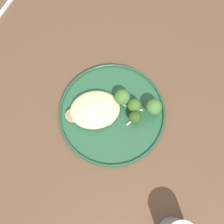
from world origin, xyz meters
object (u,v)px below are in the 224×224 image
(broccoli_floret_center_pile, at_px, (134,105))
(seared_scallop_tiny_bay, at_px, (95,108))
(seared_scallop_right_edge, at_px, (99,101))
(broccoli_floret_near_rim, at_px, (154,107))
(broccoli_floret_left_leaning, at_px, (122,97))
(broccoli_floret_small_sprig, at_px, (135,117))
(dinner_plate, at_px, (112,113))
(seared_scallop_rear_pale, at_px, (72,116))
(seared_scallop_on_noodles, at_px, (108,119))
(dinner_fork, at_px, (9,2))

(broccoli_floret_center_pile, bearing_deg, seared_scallop_tiny_bay, -7.46)
(seared_scallop_right_edge, relative_size, broccoli_floret_near_rim, 0.39)
(broccoli_floret_center_pile, height_order, broccoli_floret_left_leaning, broccoli_floret_left_leaning)
(broccoli_floret_small_sprig, distance_m, broccoli_floret_near_rim, 0.06)
(dinner_plate, distance_m, broccoli_floret_left_leaning, 0.06)
(seared_scallop_tiny_bay, bearing_deg, broccoli_floret_small_sprig, 155.24)
(seared_scallop_rear_pale, height_order, broccoli_floret_small_sprig, broccoli_floret_small_sprig)
(dinner_plate, xyz_separation_m, seared_scallop_on_noodles, (0.01, 0.02, 0.01))
(seared_scallop_right_edge, xyz_separation_m, broccoli_floret_near_rim, (-0.14, 0.05, 0.03))
(dinner_plate, xyz_separation_m, seared_scallop_right_edge, (0.03, -0.04, 0.01))
(broccoli_floret_small_sprig, bearing_deg, dinner_plate, -27.19)
(dinner_plate, distance_m, seared_scallop_tiny_bay, 0.05)
(seared_scallop_on_noodles, relative_size, broccoli_floret_center_pile, 0.73)
(broccoli_floret_near_rim, bearing_deg, broccoli_floret_small_sprig, 18.99)
(seared_scallop_right_edge, bearing_deg, broccoli_floret_near_rim, 161.00)
(seared_scallop_tiny_bay, distance_m, broccoli_floret_near_rim, 0.16)
(seared_scallop_tiny_bay, xyz_separation_m, seared_scallop_on_noodles, (-0.03, 0.03, -0.00))
(broccoli_floret_center_pile, xyz_separation_m, dinner_fork, (0.32, -0.40, -0.04))
(dinner_plate, relative_size, broccoli_floret_center_pile, 5.92)
(dinner_plate, bearing_deg, seared_scallop_tiny_bay, -21.46)
(seared_scallop_right_edge, height_order, broccoli_floret_small_sprig, broccoli_floret_small_sprig)
(broccoli_floret_small_sprig, distance_m, dinner_fork, 0.54)
(broccoli_floret_left_leaning, relative_size, dinner_fork, 0.34)
(broccoli_floret_center_pile, bearing_deg, dinner_plate, 3.38)
(seared_scallop_on_noodles, xyz_separation_m, broccoli_floret_center_pile, (-0.07, -0.02, 0.02))
(broccoli_floret_small_sprig, bearing_deg, seared_scallop_rear_pale, -11.85)
(seared_scallop_rear_pale, bearing_deg, seared_scallop_tiny_bay, -169.21)
(dinner_plate, bearing_deg, broccoli_floret_small_sprig, 152.81)
(seared_scallop_tiny_bay, relative_size, broccoli_floret_left_leaning, 0.57)
(seared_scallop_rear_pale, relative_size, broccoli_floret_center_pile, 0.72)
(seared_scallop_tiny_bay, distance_m, seared_scallop_on_noodles, 0.04)
(broccoli_floret_left_leaning, relative_size, broccoli_floret_near_rim, 0.85)
(seared_scallop_on_noodles, bearing_deg, broccoli_floret_small_sprig, 170.02)
(broccoli_floret_left_leaning, height_order, broccoli_floret_near_rim, broccoli_floret_near_rim)
(broccoli_floret_left_leaning, bearing_deg, seared_scallop_tiny_bay, 10.32)
(seared_scallop_on_noodles, bearing_deg, seared_scallop_tiny_bay, -49.16)
(broccoli_floret_left_leaning, bearing_deg, broccoli_floret_near_rim, 150.80)
(seared_scallop_tiny_bay, distance_m, broccoli_floret_small_sprig, 0.11)
(broccoli_floret_left_leaning, height_order, dinner_fork, broccoli_floret_left_leaning)
(broccoli_floret_small_sprig, height_order, broccoli_floret_near_rim, broccoli_floret_near_rim)
(seared_scallop_on_noodles, relative_size, broccoli_floret_left_leaning, 0.66)
(seared_scallop_tiny_bay, xyz_separation_m, broccoli_floret_center_pile, (-0.10, 0.01, 0.02))
(seared_scallop_on_noodles, height_order, seared_scallop_right_edge, seared_scallop_right_edge)
(broccoli_floret_near_rim, bearing_deg, broccoli_floret_left_leaning, -29.20)
(seared_scallop_on_noodles, bearing_deg, seared_scallop_right_edge, -74.47)
(seared_scallop_right_edge, relative_size, broccoli_floret_center_pile, 0.51)
(broccoli_floret_left_leaning, bearing_deg, dinner_fork, -51.83)
(dinner_fork, bearing_deg, broccoli_floret_left_leaning, 128.17)
(seared_scallop_on_noodles, distance_m, broccoli_floret_center_pile, 0.08)
(seared_scallop_right_edge, bearing_deg, broccoli_floret_center_pile, 160.21)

